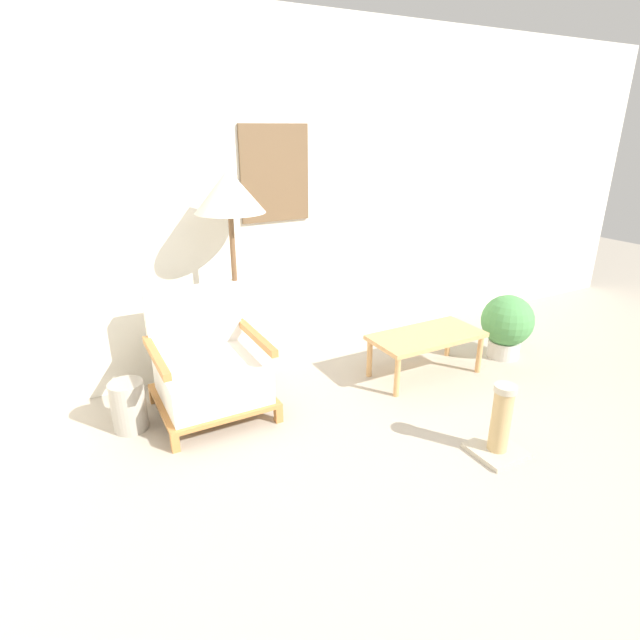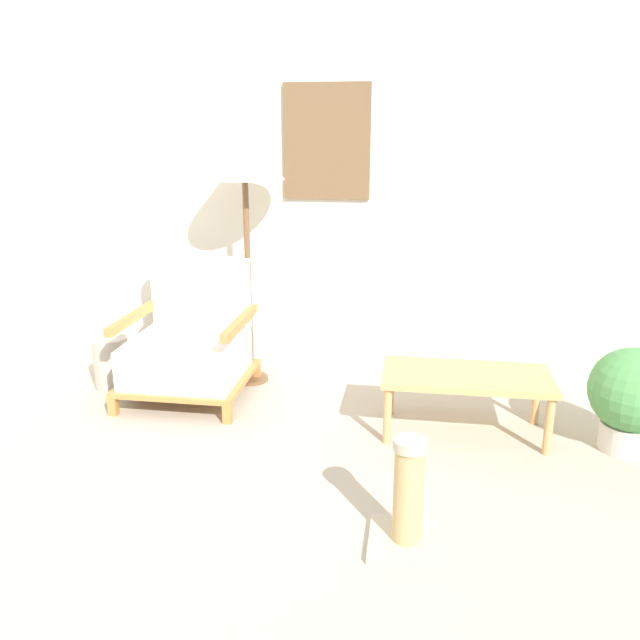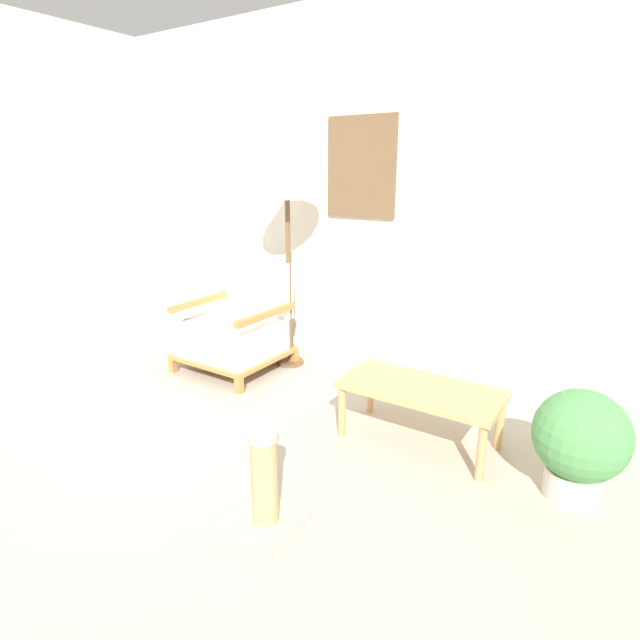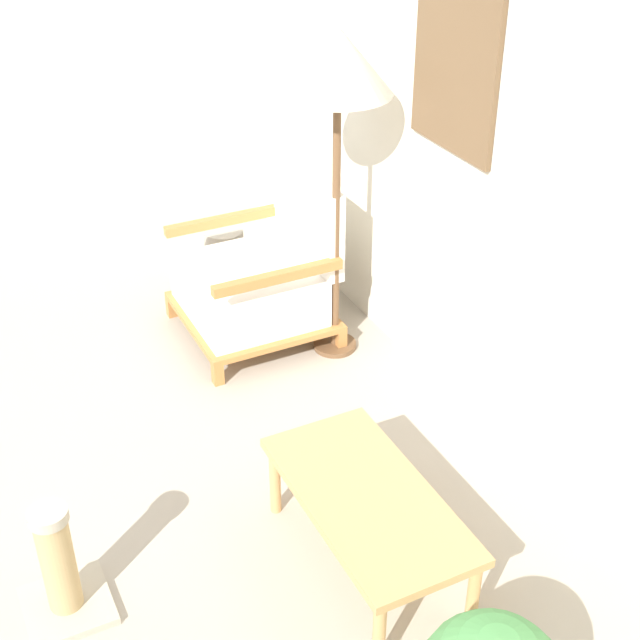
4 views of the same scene
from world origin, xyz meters
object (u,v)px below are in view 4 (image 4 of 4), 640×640
(coffee_table, at_px, (368,503))
(vase, at_px, (225,257))
(floor_lamp, at_px, (338,70))
(scratching_post, at_px, (60,572))
(armchair, at_px, (259,279))

(coffee_table, distance_m, vase, 2.25)
(vase, bearing_deg, floor_lamp, 16.61)
(coffee_table, distance_m, scratching_post, 1.10)
(coffee_table, bearing_deg, floor_lamp, 157.24)
(armchair, distance_m, floor_lamp, 1.20)
(armchair, xyz_separation_m, floor_lamp, (0.32, 0.28, 1.12))
(floor_lamp, xyz_separation_m, vase, (-0.87, -0.26, -1.26))
(floor_lamp, distance_m, coffee_table, 1.86)
(coffee_table, relative_size, scratching_post, 1.93)
(armchair, xyz_separation_m, vase, (-0.55, 0.02, -0.14))
(floor_lamp, bearing_deg, scratching_post, -56.53)
(coffee_table, relative_size, vase, 2.66)
(armchair, relative_size, vase, 2.46)
(scratching_post, bearing_deg, vase, 144.91)
(vase, xyz_separation_m, scratching_post, (1.94, -1.36, 0.01))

